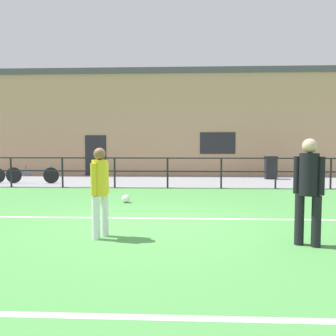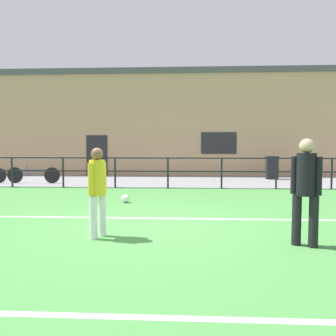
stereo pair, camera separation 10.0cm
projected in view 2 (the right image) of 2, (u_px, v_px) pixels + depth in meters
The scene contains 11 objects.
ground at pixel (152, 225), 7.22m from camera, with size 60.00×44.00×0.04m, color #478C42.
field_line_touchline at pixel (155, 218), 7.83m from camera, with size 36.00×0.11×0.00m, color white.
field_line_hash at pixel (112, 316), 3.37m from camera, with size 36.00×0.11×0.00m, color white.
pavement_strip at pixel (171, 181), 15.69m from camera, with size 48.00×5.00×0.02m, color gray.
perimeter_fence at pixel (168, 168), 13.15m from camera, with size 36.07×0.07×1.15m.
clubhouse_facade at pixel (174, 123), 19.18m from camera, with size 28.00×2.56×5.55m.
player_goalkeeper at pixel (306, 185), 5.64m from camera, with size 0.44×0.31×1.74m.
player_striker at pixel (97, 187), 6.16m from camera, with size 0.28×0.40×1.59m.
soccer_ball_match at pixel (125, 199), 9.92m from camera, with size 0.22×0.22×0.22m, color white.
bicycle_parked_1 at pixel (33, 175), 14.68m from camera, with size 2.25×0.04×0.76m.
trash_bin_0 at pixel (272, 168), 16.37m from camera, with size 0.55×0.46×1.06m.
Camera 2 is at (0.72, -7.10, 1.65)m, focal length 37.60 mm.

